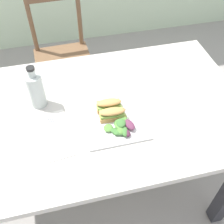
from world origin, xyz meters
TOP-DOWN VIEW (x-y plane):
  - ground_plane at (0.00, 0.00)m, footprint 9.18×9.18m
  - dining_table at (-0.13, 0.07)m, footprint 1.43×0.83m
  - chair_wooden_far at (-0.20, 0.92)m, footprint 0.41×0.41m
  - plate_lunch at (-0.04, -0.02)m, footprint 0.26×0.26m
  - sandwich_half_front at (-0.05, -0.01)m, footprint 0.11×0.06m
  - sandwich_half_back at (-0.05, 0.05)m, footprint 0.11×0.06m
  - salad_mixed_greens at (-0.02, -0.07)m, footprint 0.14×0.14m
  - napkin_folded at (-0.29, -0.03)m, footprint 0.14×0.27m
  - fork_on_napkin at (-0.30, -0.01)m, footprint 0.06×0.19m
  - bottle_cold_brew at (-0.35, 0.17)m, footprint 0.07×0.07m

SIDE VIEW (x-z plane):
  - ground_plane at x=0.00m, z-range 0.00..0.00m
  - chair_wooden_far at x=-0.20m, z-range 0.01..0.88m
  - dining_table at x=-0.13m, z-range 0.25..0.99m
  - napkin_folded at x=-0.29m, z-range 0.74..0.74m
  - plate_lunch at x=-0.04m, z-range 0.74..0.75m
  - fork_on_napkin at x=-0.30m, z-range 0.74..0.75m
  - salad_mixed_greens at x=-0.02m, z-range 0.75..0.78m
  - sandwich_half_front at x=-0.05m, z-range 0.75..0.81m
  - sandwich_half_back at x=-0.05m, z-range 0.75..0.81m
  - bottle_cold_brew at x=-0.35m, z-range 0.71..0.92m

